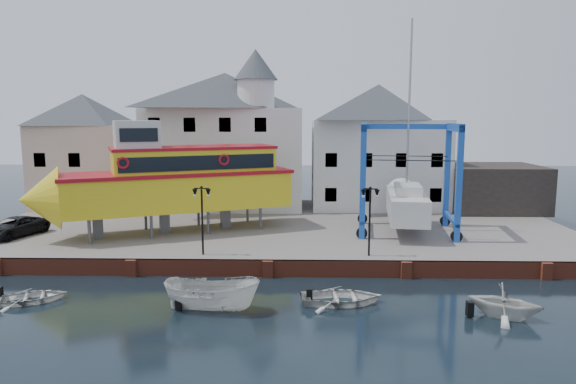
{
  "coord_description": "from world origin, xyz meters",
  "views": [
    {
      "loc": [
        1.88,
        -28.81,
        9.25
      ],
      "look_at": [
        1.0,
        7.0,
        4.0
      ],
      "focal_mm": 32.0,
      "sensor_mm": 36.0,
      "label": 1
    }
  ],
  "objects": [
    {
      "name": "ground",
      "position": [
        0.0,
        0.0,
        0.0
      ],
      "size": [
        140.0,
        140.0,
        0.0
      ],
      "primitive_type": "plane",
      "color": "black",
      "rests_on": "ground"
    },
    {
      "name": "building_white_right",
      "position": [
        9.0,
        19.0,
        6.6
      ],
      "size": [
        12.0,
        8.0,
        11.2
      ],
      "color": "silver",
      "rests_on": "hardstanding"
    },
    {
      "name": "building_pink",
      "position": [
        -18.0,
        18.0,
        6.15
      ],
      "size": [
        8.0,
        7.0,
        10.3
      ],
      "color": "#DAB091",
      "rests_on": "hardstanding"
    },
    {
      "name": "van",
      "position": [
        -18.06,
        5.65,
        1.67
      ],
      "size": [
        3.66,
        5.26,
        1.33
      ],
      "primitive_type": "imported",
      "rotation": [
        0.0,
        0.0,
        -0.33
      ],
      "color": "black",
      "rests_on": "hardstanding"
    },
    {
      "name": "tour_boat",
      "position": [
        -7.84,
        7.1,
        4.78
      ],
      "size": [
        18.6,
        11.38,
        8.01
      ],
      "rotation": [
        0.0,
        0.0,
        0.41
      ],
      "color": "#59595E",
      "rests_on": "hardstanding"
    },
    {
      "name": "motorboat_b",
      "position": [
        3.95,
        -4.12,
        0.0
      ],
      "size": [
        4.25,
        3.16,
        0.84
      ],
      "primitive_type": "imported",
      "rotation": [
        0.0,
        0.0,
        1.63
      ],
      "color": "silver",
      "rests_on": "ground"
    },
    {
      "name": "travel_lift",
      "position": [
        9.62,
        8.61,
        3.5
      ],
      "size": [
        7.64,
        10.18,
        15.02
      ],
      "rotation": [
        0.0,
        0.0,
        -0.13
      ],
      "color": "#16539E",
      "rests_on": "hardstanding"
    },
    {
      "name": "motorboat_c",
      "position": [
        11.39,
        -5.78,
        0.0
      ],
      "size": [
        4.2,
        4.0,
        1.73
      ],
      "primitive_type": "imported",
      "rotation": [
        0.0,
        0.0,
        1.1
      ],
      "color": "silver",
      "rests_on": "ground"
    },
    {
      "name": "building_white_main",
      "position": [
        -4.87,
        18.39,
        7.34
      ],
      "size": [
        14.0,
        8.3,
        14.0
      ],
      "color": "silver",
      "rests_on": "hardstanding"
    },
    {
      "name": "shed_dark",
      "position": [
        19.0,
        17.0,
        3.0
      ],
      "size": [
        8.0,
        7.0,
        4.0
      ],
      "primitive_type": "cube",
      "color": "black",
      "rests_on": "hardstanding"
    },
    {
      "name": "motorboat_a",
      "position": [
        -2.37,
        -5.26,
        0.0
      ],
      "size": [
        4.9,
        2.28,
        1.83
      ],
      "primitive_type": "imported",
      "rotation": [
        0.0,
        0.0,
        1.46
      ],
      "color": "silver",
      "rests_on": "ground"
    },
    {
      "name": "lamp_post_left",
      "position": [
        -4.0,
        1.2,
        4.17
      ],
      "size": [
        1.12,
        0.32,
        4.2
      ],
      "color": "black",
      "rests_on": "hardstanding"
    },
    {
      "name": "quay_wall",
      "position": [
        -0.0,
        0.1,
        0.5
      ],
      "size": [
        44.0,
        0.47,
        1.0
      ],
      "color": "brown",
      "rests_on": "ground"
    },
    {
      "name": "lamp_post_right",
      "position": [
        6.0,
        1.2,
        4.17
      ],
      "size": [
        1.12,
        0.32,
        4.2
      ],
      "color": "black",
      "rests_on": "hardstanding"
    },
    {
      "name": "motorboat_d",
      "position": [
        -11.75,
        -4.31,
        0.0
      ],
      "size": [
        4.09,
        3.55,
        0.71
      ],
      "primitive_type": "imported",
      "rotation": [
        0.0,
        0.0,
        1.95
      ],
      "color": "silver",
      "rests_on": "ground"
    },
    {
      "name": "hardstanding",
      "position": [
        0.0,
        11.0,
        0.5
      ],
      "size": [
        44.0,
        22.0,
        1.0
      ],
      "primitive_type": "cube",
      "color": "#605852",
      "rests_on": "ground"
    }
  ]
}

